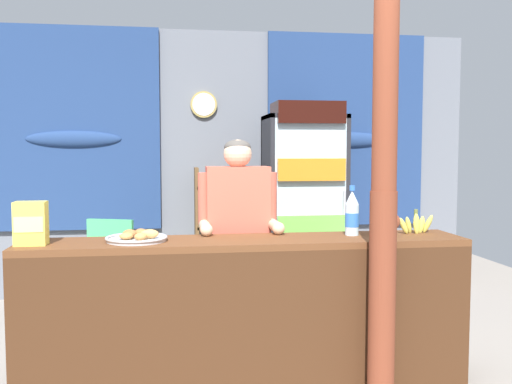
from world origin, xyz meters
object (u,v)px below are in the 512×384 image
object	(u,v)px
shopkeeper	(238,223)
stall_counter	(248,303)
plastic_lawn_chair	(104,264)
pastry_tray	(137,237)
timber_post	(384,200)
bottle_shelf_rack	(219,230)
snack_box_instant_noodle	(31,223)
soda_bottle_water	(352,214)
drink_fridge	(304,195)
soda_bottle_lime_soda	(381,219)
banana_bunch	(416,224)

from	to	relation	value
shopkeeper	stall_counter	bearing A→B (deg)	-89.53
plastic_lawn_chair	pastry_tray	bearing A→B (deg)	-75.79
timber_post	bottle_shelf_rack	bearing A→B (deg)	106.53
shopkeeper	snack_box_instant_noodle	world-z (taller)	shopkeeper
plastic_lawn_chair	snack_box_instant_noodle	world-z (taller)	snack_box_instant_noodle
stall_counter	pastry_tray	distance (m)	0.76
pastry_tray	soda_bottle_water	bearing A→B (deg)	2.30
drink_fridge	pastry_tray	size ratio (longest dim) A/B	5.22
drink_fridge	soda_bottle_water	world-z (taller)	drink_fridge
timber_post	soda_bottle_water	xyz separation A→B (m)	(-0.06, 0.38, -0.12)
plastic_lawn_chair	soda_bottle_water	distance (m)	2.29
bottle_shelf_rack	shopkeeper	size ratio (longest dim) A/B	0.84
shopkeeper	soda_bottle_lime_soda	distance (m)	0.95
timber_post	bottle_shelf_rack	xyz separation A→B (m)	(-0.73, 2.46, -0.50)
drink_fridge	soda_bottle_lime_soda	xyz separation A→B (m)	(0.06, -1.84, -0.01)
timber_post	drink_fridge	distance (m)	2.17
timber_post	snack_box_instant_noodle	world-z (taller)	timber_post
soda_bottle_lime_soda	stall_counter	bearing A→B (deg)	-173.50
banana_bunch	timber_post	bearing A→B (deg)	-133.06
drink_fridge	shopkeeper	world-z (taller)	drink_fridge
timber_post	banana_bunch	bearing A→B (deg)	46.94
soda_bottle_water	bottle_shelf_rack	bearing A→B (deg)	107.94
bottle_shelf_rack	soda_bottle_water	size ratio (longest dim) A/B	4.10
bottle_shelf_rack	soda_bottle_lime_soda	size ratio (longest dim) A/B	5.07
bottle_shelf_rack	plastic_lawn_chair	size ratio (longest dim) A/B	1.50
soda_bottle_water	snack_box_instant_noodle	bearing A→B (deg)	-176.94
pastry_tray	banana_bunch	world-z (taller)	banana_bunch
timber_post	pastry_tray	xyz separation A→B (m)	(-1.38, 0.33, -0.23)
stall_counter	snack_box_instant_noodle	distance (m)	1.32
banana_bunch	soda_bottle_water	bearing A→B (deg)	-177.24
soda_bottle_water	soda_bottle_lime_soda	bearing A→B (deg)	-18.80
plastic_lawn_chair	soda_bottle_lime_soda	world-z (taller)	soda_bottle_lime_soda
timber_post	soda_bottle_water	size ratio (longest dim) A/B	7.79
stall_counter	drink_fridge	bearing A→B (deg)	67.80
stall_counter	soda_bottle_water	bearing A→B (deg)	12.78
timber_post	plastic_lawn_chair	size ratio (longest dim) A/B	2.85
plastic_lawn_chair	timber_post	bearing A→B (deg)	-45.86
stall_counter	banana_bunch	size ratio (longest dim) A/B	10.29
bottle_shelf_rack	banana_bunch	xyz separation A→B (m)	(1.11, -2.05, 0.31)
stall_counter	timber_post	distance (m)	0.99
drink_fridge	pastry_tray	world-z (taller)	drink_fridge
plastic_lawn_chair	soda_bottle_lime_soda	size ratio (longest dim) A/B	3.39
shopkeeper	soda_bottle_water	bearing A→B (deg)	-27.44
shopkeeper	snack_box_instant_noodle	xyz separation A→B (m)	(-1.22, -0.46, 0.08)
bottle_shelf_rack	plastic_lawn_chair	xyz separation A→B (m)	(-1.03, -0.64, -0.18)
shopkeeper	banana_bunch	bearing A→B (deg)	-16.57
soda_bottle_lime_soda	snack_box_instant_noodle	bearing A→B (deg)	-178.77
drink_fridge	banana_bunch	world-z (taller)	drink_fridge
stall_counter	snack_box_instant_noodle	bearing A→B (deg)	177.57
drink_fridge	pastry_tray	xyz separation A→B (m)	(-1.44, -1.83, -0.10)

